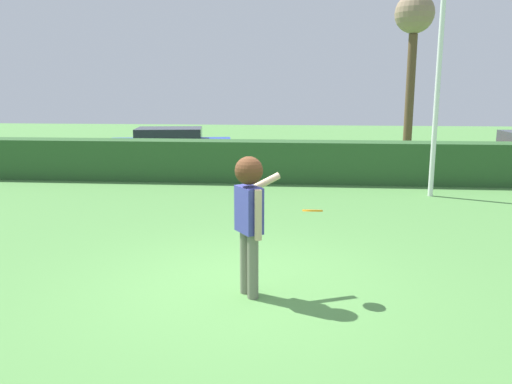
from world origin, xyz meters
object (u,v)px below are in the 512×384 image
(person, at_px, (250,207))
(parked_car_blue, at_px, (170,144))
(lamppost, at_px, (441,31))
(oak_tree, at_px, (414,24))
(frisbee, at_px, (313,211))

(person, distance_m, parked_car_blue, 11.86)
(lamppost, bearing_deg, oak_tree, 81.90)
(frisbee, height_order, oak_tree, oak_tree)
(person, xyz_separation_m, lamppost, (3.80, 6.52, 2.73))
(person, height_order, frisbee, person)
(parked_car_blue, bearing_deg, oak_tree, 33.95)
(frisbee, bearing_deg, person, -173.00)
(person, bearing_deg, oak_tree, 72.92)
(person, bearing_deg, lamppost, 59.76)
(person, xyz_separation_m, parked_car_blue, (-3.89, 11.20, -0.47))
(frisbee, height_order, parked_car_blue, parked_car_blue)
(frisbee, xyz_separation_m, lamppost, (3.02, 6.43, 2.78))
(person, bearing_deg, parked_car_blue, 109.15)
(lamppost, distance_m, parked_car_blue, 9.55)
(parked_car_blue, distance_m, oak_tree, 12.05)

